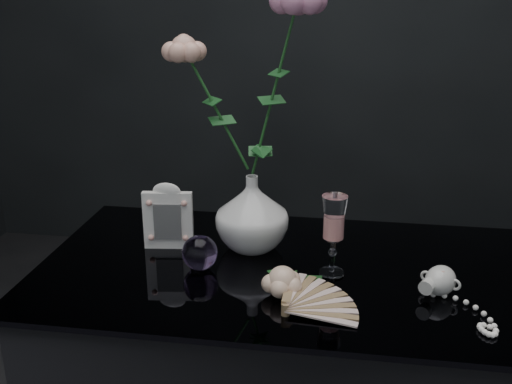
% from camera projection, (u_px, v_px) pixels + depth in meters
% --- Properties ---
extents(vase, '(0.22, 0.22, 0.17)m').
position_uv_depth(vase, '(252.00, 213.00, 1.33)').
color(vase, white).
rests_on(vase, table).
extents(wine_glass, '(0.06, 0.06, 0.17)m').
position_uv_depth(wine_glass, '(333.00, 236.00, 1.21)').
color(wine_glass, white).
rests_on(wine_glass, table).
extents(picture_frame, '(0.13, 0.10, 0.15)m').
position_uv_depth(picture_frame, '(168.00, 216.00, 1.33)').
color(picture_frame, white).
rests_on(picture_frame, table).
extents(paperweight, '(0.08, 0.08, 0.07)m').
position_uv_depth(paperweight, '(200.00, 253.00, 1.24)').
color(paperweight, '#9771B8').
rests_on(paperweight, table).
extents(paper_fan, '(0.31, 0.27, 0.03)m').
position_uv_depth(paper_fan, '(286.00, 308.00, 1.08)').
color(paper_fan, '#FAE5C8').
rests_on(paper_fan, table).
extents(loose_rose, '(0.19, 0.21, 0.06)m').
position_uv_depth(loose_rose, '(282.00, 281.00, 1.14)').
color(loose_rose, '#FFC6A4').
rests_on(loose_rose, table).
extents(pearl_jar, '(0.27, 0.28, 0.06)m').
position_uv_depth(pearl_jar, '(441.00, 279.00, 1.15)').
color(pearl_jar, silver).
rests_on(pearl_jar, table).
extents(roses, '(0.32, 0.12, 0.46)m').
position_uv_depth(roses, '(251.00, 80.00, 1.23)').
color(roses, '#E9A891').
rests_on(roses, vase).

